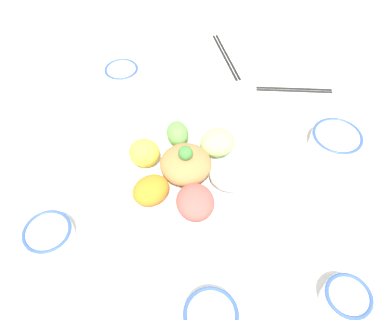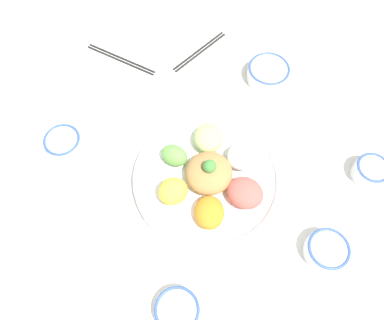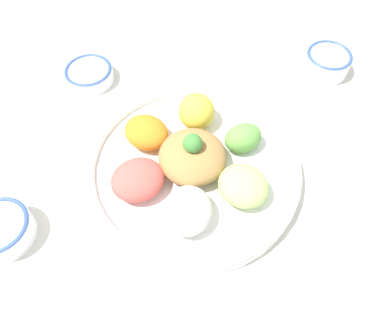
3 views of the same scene
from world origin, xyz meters
TOP-DOWN VIEW (x-y plane):
  - ground_plane at (0.00, 0.00)m, footprint 2.40×2.40m
  - salad_platter at (-0.04, 0.03)m, footprint 0.37×0.37m
  - sauce_bowl_red at (-0.18, -0.35)m, footprint 0.08×0.08m
  - rice_bowl_blue at (0.20, 0.33)m, footprint 0.09×0.09m
  - sauce_bowl_dark at (0.19, -0.26)m, footprint 0.12×0.12m
  - rice_bowl_plain at (-0.29, 0.22)m, footprint 0.10×0.10m
  - sauce_bowl_far at (-0.31, -0.14)m, footprint 0.10×0.10m
  - chopsticks_pair_near at (0.36, -0.12)m, footprint 0.09×0.20m
  - chopsticks_pair_far at (0.42, 0.10)m, footprint 0.19×0.16m
  - serving_spoon_main at (-0.21, -0.21)m, footprint 0.13×0.05m

SIDE VIEW (x-z plane):
  - ground_plane at x=0.00m, z-range 0.00..0.00m
  - serving_spoon_main at x=-0.21m, z-range 0.00..0.01m
  - chopsticks_pair_near at x=0.36m, z-range 0.00..0.01m
  - chopsticks_pair_far at x=0.42m, z-range 0.00..0.01m
  - rice_bowl_plain at x=-0.29m, z-range 0.00..0.03m
  - sauce_bowl_far at x=-0.31m, z-range 0.00..0.05m
  - sauce_bowl_dark at x=0.19m, z-range 0.00..0.05m
  - sauce_bowl_red at x=-0.18m, z-range 0.00..0.05m
  - rice_bowl_blue at x=0.20m, z-range 0.00..0.05m
  - salad_platter at x=-0.04m, z-range -0.02..0.08m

